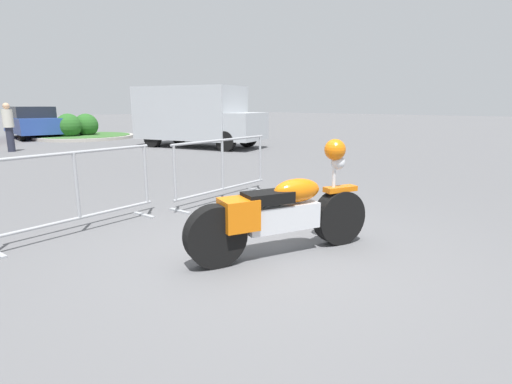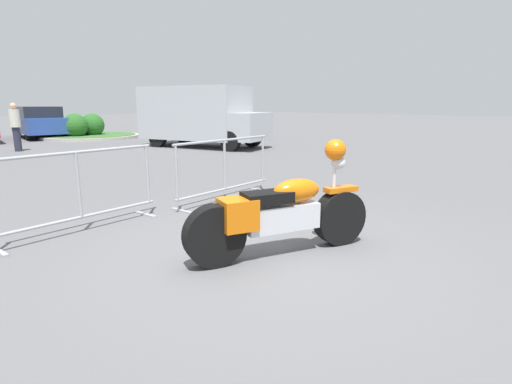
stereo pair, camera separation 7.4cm
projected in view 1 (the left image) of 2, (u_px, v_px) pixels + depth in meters
The scene contains 8 objects.
ground_plane at pixel (271, 254), 4.47m from camera, with size 120.00×120.00×0.00m, color #5B5B5E.
motorcycle at pixel (282, 212), 4.39m from camera, with size 2.16×0.92×1.26m.
crowd_barrier_near at pixel (77, 191), 5.11m from camera, with size 2.22×0.64×1.07m.
crowd_barrier_far at pixel (223, 169), 6.87m from camera, with size 2.22×0.64×1.07m.
delivery_van at pixel (195, 115), 15.46m from camera, with size 3.38×5.36×2.31m.
parked_car_blue at pixel (32, 122), 19.59m from camera, with size 2.32×4.68×1.53m.
pedestrian at pixel (9, 125), 13.92m from camera, with size 0.39×0.39×1.69m.
planter_island at pixel (81, 131), 19.56m from camera, with size 4.67×4.67×1.21m.
Camera 1 is at (-3.16, -2.79, 1.65)m, focal length 28.00 mm.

